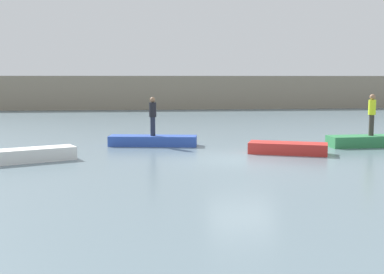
{
  "coord_description": "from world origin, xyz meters",
  "views": [
    {
      "loc": [
        -3.75,
        -17.91,
        3.02
      ],
      "look_at": [
        -1.65,
        2.17,
        0.6
      ],
      "focal_mm": 46.36,
      "sensor_mm": 36.0,
      "label": 1
    }
  ],
  "objects_px": {
    "rowboat_blue": "(153,141)",
    "person_dark_shirt": "(153,114)",
    "rowboat_green": "(371,141)",
    "rowboat_red": "(288,148)",
    "person_hiviz_shirt": "(372,112)",
    "rowboat_white": "(27,155)"
  },
  "relations": [
    {
      "from": "rowboat_white",
      "to": "person_hiviz_shirt",
      "type": "relative_size",
      "value": 1.89
    },
    {
      "from": "person_hiviz_shirt",
      "to": "rowboat_white",
      "type": "bearing_deg",
      "value": -169.72
    },
    {
      "from": "rowboat_green",
      "to": "person_dark_shirt",
      "type": "xyz_separation_m",
      "value": [
        -9.58,
        1.26,
        1.17
      ]
    },
    {
      "from": "rowboat_green",
      "to": "person_dark_shirt",
      "type": "relative_size",
      "value": 2.21
    },
    {
      "from": "rowboat_green",
      "to": "person_hiviz_shirt",
      "type": "relative_size",
      "value": 2.09
    },
    {
      "from": "rowboat_blue",
      "to": "rowboat_white",
      "type": "bearing_deg",
      "value": -131.57
    },
    {
      "from": "rowboat_red",
      "to": "person_dark_shirt",
      "type": "relative_size",
      "value": 1.79
    },
    {
      "from": "rowboat_green",
      "to": "rowboat_red",
      "type": "bearing_deg",
      "value": -161.53
    },
    {
      "from": "rowboat_blue",
      "to": "person_hiviz_shirt",
      "type": "bearing_deg",
      "value": 1.46
    },
    {
      "from": "rowboat_red",
      "to": "rowboat_white",
      "type": "bearing_deg",
      "value": -153.99
    },
    {
      "from": "rowboat_blue",
      "to": "rowboat_green",
      "type": "xyz_separation_m",
      "value": [
        9.58,
        -1.26,
        0.02
      ]
    },
    {
      "from": "rowboat_white",
      "to": "rowboat_red",
      "type": "xyz_separation_m",
      "value": [
        9.96,
        0.91,
        -0.02
      ]
    },
    {
      "from": "rowboat_red",
      "to": "person_hiviz_shirt",
      "type": "height_order",
      "value": "person_hiviz_shirt"
    },
    {
      "from": "rowboat_red",
      "to": "rowboat_green",
      "type": "relative_size",
      "value": 0.81
    },
    {
      "from": "rowboat_blue",
      "to": "person_hiviz_shirt",
      "type": "xyz_separation_m",
      "value": [
        9.58,
        -1.26,
        1.29
      ]
    },
    {
      "from": "rowboat_red",
      "to": "person_dark_shirt",
      "type": "distance_m",
      "value": 6.18
    },
    {
      "from": "rowboat_blue",
      "to": "rowboat_green",
      "type": "distance_m",
      "value": 9.66
    },
    {
      "from": "rowboat_blue",
      "to": "rowboat_red",
      "type": "relative_size",
      "value": 1.27
    },
    {
      "from": "rowboat_white",
      "to": "rowboat_blue",
      "type": "bearing_deg",
      "value": 15.31
    },
    {
      "from": "rowboat_blue",
      "to": "person_dark_shirt",
      "type": "height_order",
      "value": "person_dark_shirt"
    },
    {
      "from": "person_hiviz_shirt",
      "to": "person_dark_shirt",
      "type": "distance_m",
      "value": 9.66
    },
    {
      "from": "rowboat_white",
      "to": "rowboat_red",
      "type": "relative_size",
      "value": 1.12
    }
  ]
}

